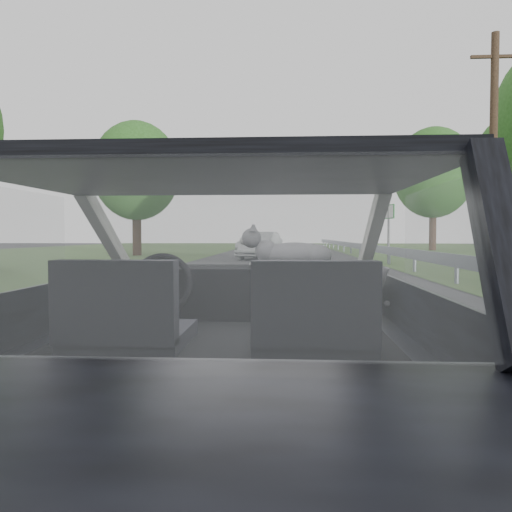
# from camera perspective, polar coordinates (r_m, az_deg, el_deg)

# --- Properties ---
(ground) EXTENTS (140.00, 140.00, 0.00)m
(ground) POSITION_cam_1_polar(r_m,az_deg,el_deg) (2.65, -3.39, -24.25)
(ground) COLOR #3F3F43
(ground) RESTS_ON ground
(subject_car) EXTENTS (1.80, 4.00, 1.45)m
(subject_car) POSITION_cam_1_polar(r_m,az_deg,el_deg) (2.42, -3.44, -8.69)
(subject_car) COLOR black
(subject_car) RESTS_ON ground
(dashboard) EXTENTS (1.58, 0.45, 0.30)m
(dashboard) POSITION_cam_1_polar(r_m,az_deg,el_deg) (3.01, -2.00, -4.08)
(dashboard) COLOR black
(dashboard) RESTS_ON subject_car
(driver_seat) EXTENTS (0.50, 0.72, 0.42)m
(driver_seat) POSITION_cam_1_polar(r_m,az_deg,el_deg) (2.20, -14.85, -5.78)
(driver_seat) COLOR black
(driver_seat) RESTS_ON subject_car
(passenger_seat) EXTENTS (0.50, 0.72, 0.42)m
(passenger_seat) POSITION_cam_1_polar(r_m,az_deg,el_deg) (2.09, 6.59, -6.14)
(passenger_seat) COLOR black
(passenger_seat) RESTS_ON subject_car
(steering_wheel) EXTENTS (0.36, 0.36, 0.04)m
(steering_wheel) POSITION_cam_1_polar(r_m,az_deg,el_deg) (2.78, -10.83, -3.20)
(steering_wheel) COLOR black
(steering_wheel) RESTS_ON dashboard
(cat) EXTENTS (0.58, 0.22, 0.26)m
(cat) POSITION_cam_1_polar(r_m,az_deg,el_deg) (2.96, 4.40, 0.34)
(cat) COLOR gray
(cat) RESTS_ON dashboard
(guardrail) EXTENTS (0.05, 90.00, 0.32)m
(guardrail) POSITION_cam_1_polar(r_m,az_deg,el_deg) (13.00, 21.49, -0.45)
(guardrail) COLOR gray
(guardrail) RESTS_ON ground
(other_car) EXTENTS (2.40, 4.37, 1.36)m
(other_car) POSITION_cam_1_polar(r_m,az_deg,el_deg) (24.93, 0.48, 1.23)
(other_car) COLOR #B2B4B7
(other_car) RESTS_ON ground
(highway_sign) EXTENTS (0.34, 0.98, 2.46)m
(highway_sign) POSITION_cam_1_polar(r_m,az_deg,el_deg) (21.48, 14.91, 2.43)
(highway_sign) COLOR #116D20
(highway_sign) RESTS_ON ground
(utility_pole) EXTENTS (0.30, 0.30, 7.76)m
(utility_pole) POSITION_cam_1_polar(r_m,az_deg,el_deg) (18.36, 25.47, 10.59)
(utility_pole) COLOR brown
(utility_pole) RESTS_ON ground
(tree_3) EXTENTS (7.60, 7.60, 9.31)m
(tree_3) POSITION_cam_1_polar(r_m,az_deg,el_deg) (41.54, 19.60, 7.05)
(tree_3) COLOR #234E19
(tree_3) RESTS_ON ground
(tree_6) EXTENTS (6.64, 6.64, 7.58)m
(tree_6) POSITION_cam_1_polar(r_m,az_deg,el_deg) (30.06, -13.50, 7.30)
(tree_6) COLOR #234E19
(tree_6) RESTS_ON ground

